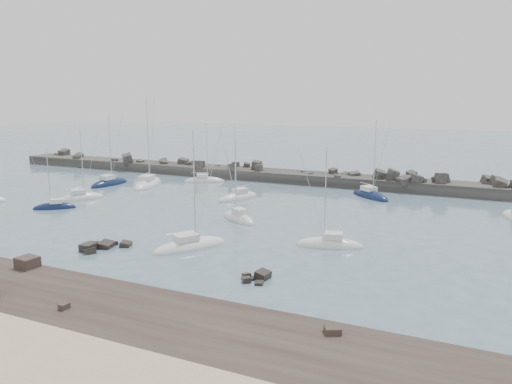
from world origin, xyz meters
TOP-DOWN VIEW (x-y plane):
  - ground at (0.00, 0.00)m, footprint 400.00×400.00m
  - rock_shelf at (0.17, -21.99)m, footprint 140.00×12.00m
  - rock_cluster_near at (-4.29, -8.93)m, footprint 4.59×4.83m
  - rock_cluster_far at (14.23, -10.20)m, footprint 2.56×2.62m
  - breakwater at (-6.70, 37.98)m, footprint 115.00×7.77m
  - sailboat_1 at (-22.41, 23.28)m, footprint 6.05×11.02m
  - sailboat_2 at (-23.27, 2.81)m, footprint 5.68×5.00m
  - sailboat_3 at (-24.68, 9.31)m, footprint 5.63×7.23m
  - sailboat_4 at (-15.32, 30.84)m, footprint 7.63×5.38m
  - sailboat_5 at (3.30, 7.93)m, footprint 6.90×5.37m
  - sailboat_6 at (-2.72, 19.87)m, footprint 5.00×7.95m
  - sailboat_7 at (4.04, -4.88)m, footprint 6.55×8.56m
  - sailboat_8 at (15.58, 29.58)m, footprint 7.93×7.33m
  - sailboat_9 at (17.25, 1.83)m, footprint 7.51×3.96m
  - sailboat_13 at (-29.10, 20.92)m, footprint 3.27×8.53m

SIDE VIEW (x-z plane):
  - ground at x=0.00m, z-range 0.00..0.00m
  - rock_shelf at x=0.17m, z-range -0.96..1.02m
  - rock_cluster_near at x=-4.29m, z-range -0.64..0.85m
  - rock_cluster_far at x=14.23m, z-range -0.47..0.71m
  - sailboat_4 at x=-15.32m, z-range -5.73..5.99m
  - sailboat_7 at x=4.04m, z-range -6.50..6.76m
  - sailboat_2 at x=-23.27m, z-range -4.57..4.84m
  - sailboat_3 at x=-24.68m, z-range -5.56..5.84m
  - sailboat_9 at x=17.25m, z-range -5.60..5.88m
  - sailboat_6 at x=-2.72m, z-range -5.94..6.22m
  - sailboat_8 at x=15.58m, z-range -6.43..6.72m
  - sailboat_5 at x=3.30m, z-range -5.36..5.66m
  - sailboat_1 at x=-22.41m, z-range -8.14..8.44m
  - sailboat_13 at x=-29.10m, z-range -6.54..6.85m
  - breakwater at x=-6.70m, z-range -2.35..2.99m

